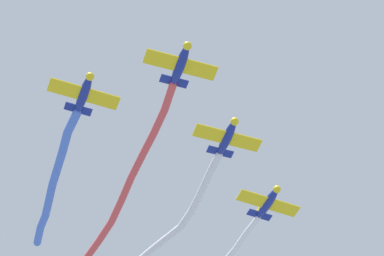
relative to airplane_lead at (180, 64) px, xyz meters
The scene contains 7 objects.
airplane_lead is the anchor object (origin of this frame).
smoke_trail_lead 14.83m from the airplane_lead, 104.01° to the right, with size 5.56×24.69×3.51m.
airplane_left_wing 10.28m from the airplane_lead, 152.45° to the right, with size 7.27×5.57×1.80m.
smoke_trail_left_wing 24.22m from the airplane_lead, 120.88° to the right, with size 4.52×28.15×3.20m.
airplane_right_wing 10.28m from the airplane_lead, 56.44° to the right, with size 7.29×5.56×1.80m.
smoke_trail_right_wing 22.65m from the airplane_lead, 85.97° to the right, with size 8.31×23.77×4.46m.
airplane_slot 20.58m from the airplane_lead, 152.46° to the right, with size 7.29×5.54×1.80m.
Camera 1 is at (22.50, 39.82, 4.67)m, focal length 76.10 mm.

